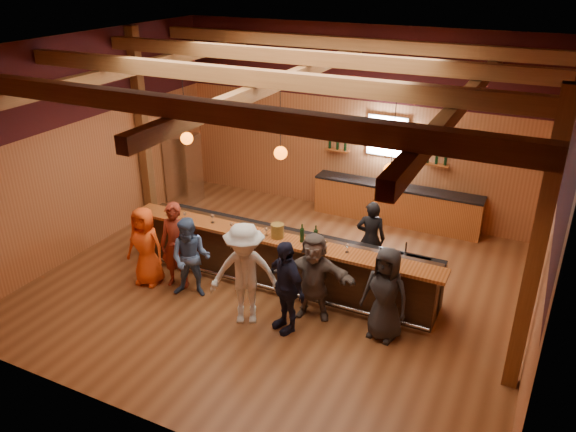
# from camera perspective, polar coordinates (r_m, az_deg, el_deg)

# --- Properties ---
(room) EXTENTS (9.04, 9.00, 4.52)m
(room) POSITION_cam_1_polar(r_m,az_deg,el_deg) (9.84, -0.63, 9.35)
(room) COLOR brown
(room) RESTS_ON ground
(bar_counter) EXTENTS (6.30, 1.07, 1.11)m
(bar_counter) POSITION_cam_1_polar(r_m,az_deg,el_deg) (10.94, -0.27, -4.25)
(bar_counter) COLOR black
(bar_counter) RESTS_ON ground
(back_bar_cabinet) EXTENTS (4.00, 0.52, 0.95)m
(back_bar_cabinet) POSITION_cam_1_polar(r_m,az_deg,el_deg) (13.62, 10.90, 1.18)
(back_bar_cabinet) COLOR brown
(back_bar_cabinet) RESTS_ON ground
(window) EXTENTS (0.95, 0.09, 0.95)m
(window) POSITION_cam_1_polar(r_m,az_deg,el_deg) (13.39, 10.05, 8.02)
(window) COLOR silver
(window) RESTS_ON room
(framed_pictures) EXTENTS (5.35, 0.05, 0.45)m
(framed_pictures) POSITION_cam_1_polar(r_m,az_deg,el_deg) (13.17, 13.69, 7.63)
(framed_pictures) COLOR black
(framed_pictures) RESTS_ON room
(wine_shelves) EXTENTS (3.00, 0.18, 0.30)m
(wine_shelves) POSITION_cam_1_polar(r_m,az_deg,el_deg) (13.46, 9.83, 6.20)
(wine_shelves) COLOR brown
(wine_shelves) RESTS_ON room
(pendant_lights) EXTENTS (4.24, 0.24, 1.37)m
(pendant_lights) POSITION_cam_1_polar(r_m,az_deg,el_deg) (9.94, -0.76, 6.46)
(pendant_lights) COLOR black
(pendant_lights) RESTS_ON room
(stainless_fridge) EXTENTS (0.70, 0.70, 1.80)m
(stainless_fridge) POSITION_cam_1_polar(r_m,az_deg,el_deg) (14.68, -10.56, 4.75)
(stainless_fridge) COLOR silver
(stainless_fridge) RESTS_ON ground
(customer_orange) EXTENTS (0.82, 0.57, 1.59)m
(customer_orange) POSITION_cam_1_polar(r_m,az_deg,el_deg) (11.11, -14.27, -3.00)
(customer_orange) COLOR #F14F16
(customer_orange) RESTS_ON ground
(customer_redvest) EXTENTS (0.70, 0.53, 1.73)m
(customer_redvest) POSITION_cam_1_polar(r_m,az_deg,el_deg) (10.86, -11.32, -2.96)
(customer_redvest) COLOR maroon
(customer_redvest) RESTS_ON ground
(customer_denim) EXTENTS (0.92, 0.81, 1.58)m
(customer_denim) POSITION_cam_1_polar(r_m,az_deg,el_deg) (10.53, -9.86, -4.23)
(customer_denim) COLOR #445C88
(customer_denim) RESTS_ON ground
(customer_white) EXTENTS (1.40, 1.14, 1.88)m
(customer_white) POSITION_cam_1_polar(r_m,az_deg,el_deg) (9.61, -4.38, -5.92)
(customer_white) COLOR silver
(customer_white) RESTS_ON ground
(customer_navy) EXTENTS (1.06, 0.85, 1.69)m
(customer_navy) POSITION_cam_1_polar(r_m,az_deg,el_deg) (9.44, -0.27, -7.15)
(customer_navy) COLOR black
(customer_navy) RESTS_ON ground
(customer_brown) EXTENTS (1.58, 0.78, 1.63)m
(customer_brown) POSITION_cam_1_polar(r_m,az_deg,el_deg) (9.78, 2.60, -6.13)
(customer_brown) COLOR #60534C
(customer_brown) RESTS_ON ground
(customer_dark) EXTENTS (0.88, 0.65, 1.66)m
(customer_dark) POSITION_cam_1_polar(r_m,az_deg,el_deg) (9.40, 9.88, -7.81)
(customer_dark) COLOR black
(customer_dark) RESTS_ON ground
(bartender) EXTENTS (0.65, 0.51, 1.58)m
(bartender) POSITION_cam_1_polar(r_m,az_deg,el_deg) (11.18, 8.39, -2.29)
(bartender) COLOR black
(bartender) RESTS_ON ground
(ice_bucket) EXTENTS (0.24, 0.24, 0.27)m
(ice_bucket) POSITION_cam_1_polar(r_m,az_deg,el_deg) (10.36, -1.08, -1.51)
(ice_bucket) COLOR brown
(ice_bucket) RESTS_ON bar_counter
(bottle_a) EXTENTS (0.08, 0.08, 0.35)m
(bottle_a) POSITION_cam_1_polar(r_m,az_deg,el_deg) (10.20, 1.43, -1.94)
(bottle_a) COLOR black
(bottle_a) RESTS_ON bar_counter
(bottle_b) EXTENTS (0.08, 0.08, 0.36)m
(bottle_b) POSITION_cam_1_polar(r_m,az_deg,el_deg) (10.16, 2.83, -2.08)
(bottle_b) COLOR black
(bottle_b) RESTS_ON bar_counter
(glass_a) EXTENTS (0.08, 0.08, 0.18)m
(glass_a) POSITION_cam_1_polar(r_m,az_deg,el_deg) (11.51, -12.18, 0.66)
(glass_a) COLOR silver
(glass_a) RESTS_ON bar_counter
(glass_b) EXTENTS (0.07, 0.07, 0.16)m
(glass_b) POSITION_cam_1_polar(r_m,az_deg,el_deg) (11.25, -10.45, 0.19)
(glass_b) COLOR silver
(glass_b) RESTS_ON bar_counter
(glass_c) EXTENTS (0.08, 0.08, 0.18)m
(glass_c) POSITION_cam_1_polar(r_m,az_deg,el_deg) (11.03, -7.69, -0.05)
(glass_c) COLOR silver
(glass_c) RESTS_ON bar_counter
(glass_d) EXTENTS (0.07, 0.07, 0.16)m
(glass_d) POSITION_cam_1_polar(r_m,az_deg,el_deg) (10.69, -5.77, -0.87)
(glass_d) COLOR silver
(glass_d) RESTS_ON bar_counter
(glass_e) EXTENTS (0.07, 0.07, 0.17)m
(glass_e) POSITION_cam_1_polar(r_m,az_deg,el_deg) (10.44, -2.21, -1.39)
(glass_e) COLOR silver
(glass_e) RESTS_ON bar_counter
(glass_f) EXTENTS (0.09, 0.09, 0.20)m
(glass_f) POSITION_cam_1_polar(r_m,az_deg,el_deg) (9.96, 3.78, -2.68)
(glass_f) COLOR silver
(glass_f) RESTS_ON bar_counter
(glass_g) EXTENTS (0.08, 0.08, 0.18)m
(glass_g) POSITION_cam_1_polar(r_m,az_deg,el_deg) (9.90, 6.05, -3.05)
(glass_g) COLOR silver
(glass_g) RESTS_ON bar_counter
(glass_h) EXTENTS (0.08, 0.08, 0.18)m
(glass_h) POSITION_cam_1_polar(r_m,az_deg,el_deg) (9.65, 9.43, -4.02)
(glass_h) COLOR silver
(glass_h) RESTS_ON bar_counter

